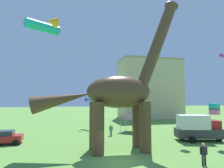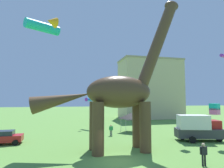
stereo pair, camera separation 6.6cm
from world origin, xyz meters
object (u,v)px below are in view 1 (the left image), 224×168
at_px(parked_sedan_left, 3,137).
at_px(parked_box_truck, 198,127).
at_px(person_strolling_adult, 204,152).
at_px(festival_canopy_tent, 131,116).
at_px(kite_apex, 214,109).
at_px(kite_high_right, 169,20).
at_px(person_far_spectator, 111,129).
at_px(kite_mid_right, 45,26).
at_px(dinosaur_sculpture, 119,92).
at_px(kite_mid_left, 89,100).

height_order(parked_sedan_left, parked_box_truck, parked_box_truck).
distance_m(parked_box_truck, person_strolling_adult, 9.79).
xyz_separation_m(festival_canopy_tent, kite_apex, (5.89, -11.25, 1.55)).
bearing_deg(kite_apex, kite_high_right, 91.51).
height_order(person_far_spectator, kite_mid_right, kite_mid_right).
height_order(festival_canopy_tent, kite_mid_right, kite_mid_right).
bearing_deg(kite_mid_right, person_far_spectator, 56.18).
distance_m(dinosaur_sculpture, parked_box_truck, 11.93).
distance_m(person_far_spectator, kite_mid_right, 17.38).
relative_size(festival_canopy_tent, kite_high_right, 3.33).
relative_size(parked_box_truck, kite_mid_left, 2.48).
height_order(kite_mid_left, kite_apex, kite_mid_left).
distance_m(kite_mid_left, kite_apex, 20.79).
bearing_deg(kite_mid_left, person_far_spectator, -75.39).
height_order(dinosaur_sculpture, person_far_spectator, dinosaur_sculpture).
bearing_deg(kite_high_right, parked_box_truck, -86.52).
bearing_deg(festival_canopy_tent, parked_sedan_left, -164.63).
bearing_deg(kite_mid_right, kite_high_right, 34.25).
distance_m(dinosaur_sculpture, person_strolling_adult, 9.24).
relative_size(kite_high_right, kite_apex, 0.77).
bearing_deg(festival_canopy_tent, person_strolling_adult, -88.62).
distance_m(parked_sedan_left, kite_apex, 24.22).
distance_m(parked_sedan_left, parked_box_truck, 23.48).
relative_size(dinosaur_sculpture, kite_apex, 13.43).
bearing_deg(person_strolling_adult, kite_high_right, 53.03).
bearing_deg(parked_sedan_left, dinosaur_sculpture, -26.54).
distance_m(dinosaur_sculpture, kite_mid_left, 16.20).
xyz_separation_m(person_far_spectator, kite_apex, (9.78, -8.77, 3.16)).
bearing_deg(kite_mid_left, dinosaur_sculpture, -86.00).
relative_size(person_far_spectator, kite_high_right, 1.64).
height_order(dinosaur_sculpture, parked_sedan_left, dinosaur_sculpture).
relative_size(festival_canopy_tent, kite_mid_right, 1.13).
xyz_separation_m(dinosaur_sculpture, parked_sedan_left, (-12.30, 5.66, -5.13)).
distance_m(parked_sedan_left, person_strolling_adult, 21.01).
bearing_deg(parked_box_truck, dinosaur_sculpture, -152.20).
bearing_deg(kite_apex, festival_canopy_tent, 117.61).
bearing_deg(person_strolling_adult, person_far_spectator, 91.33).
relative_size(festival_canopy_tent, kite_apex, 2.58).
xyz_separation_m(festival_canopy_tent, kite_high_right, (5.65, -2.44, 15.43)).
xyz_separation_m(parked_box_truck, person_far_spectator, (-9.90, 5.71, -0.71)).
bearing_deg(kite_high_right, kite_apex, -88.49).
bearing_deg(kite_high_right, kite_mid_left, 145.00).
height_order(parked_sedan_left, kite_apex, kite_apex).
relative_size(dinosaur_sculpture, person_strolling_adult, 9.33).
relative_size(parked_sedan_left, kite_mid_left, 1.77).
xyz_separation_m(parked_sedan_left, person_far_spectator, (13.32, 2.25, 0.14)).
height_order(parked_sedan_left, person_far_spectator, person_far_spectator).
bearing_deg(kite_mid_right, person_strolling_adult, -8.46).
relative_size(parked_box_truck, person_far_spectator, 3.84).
bearing_deg(person_strolling_adult, parked_box_truck, 38.93).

